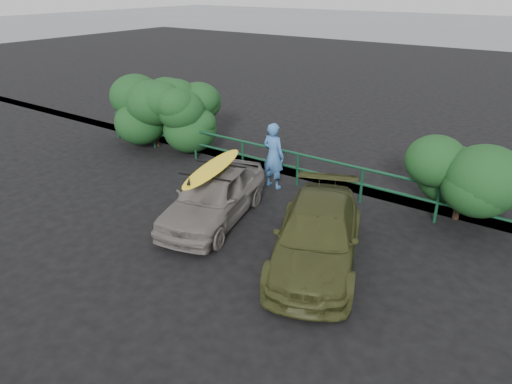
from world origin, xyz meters
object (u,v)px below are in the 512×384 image
man (273,156)px  surfboard (213,168)px  guardrail (269,162)px  sedan (214,196)px  olive_vehicle (317,236)px

man → surfboard: bearing=92.7°
guardrail → sedan: 3.06m
sedan → olive_vehicle: bearing=-17.4°
olive_vehicle → sedan: bearing=154.9°
olive_vehicle → surfboard: (-3.02, 0.21, 0.80)m
guardrail → sedan: size_ratio=3.58×
guardrail → surfboard: 3.18m
sedan → surfboard: bearing=-103.5°
man → surfboard: (-0.11, -2.56, 0.45)m
guardrail → surfboard: (0.34, -3.04, 0.90)m
sedan → man: (0.11, 2.56, 0.31)m
surfboard → olive_vehicle: bearing=-17.4°
guardrail → sedan: (0.34, -3.04, 0.15)m
surfboard → man: bearing=74.1°
olive_vehicle → man: (-2.91, 2.77, 0.35)m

